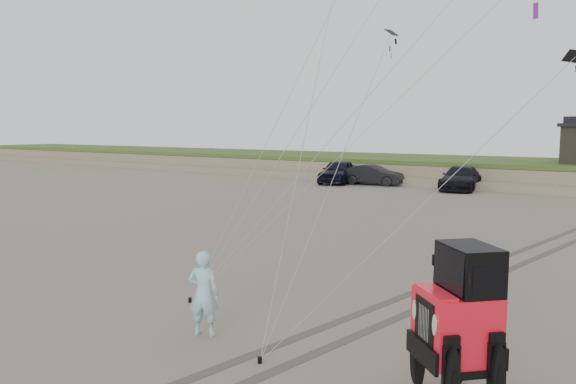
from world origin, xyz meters
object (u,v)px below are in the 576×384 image
Objects in this scene: truck_a at (338,172)px; man at (204,293)px; truck_b at (373,175)px; truck_c at (461,178)px; jeep at (456,340)px.

truck_a is 32.67m from man.
truck_b is 0.82× the size of truck_c.
truck_a is 3.01× the size of man.
truck_a reaches higher than truck_c.
truck_a is 35.01m from jeep.
truck_b is 2.61× the size of man.
truck_c is at bearing 152.15° from jeep.
man is at bearing -133.98° from jeep.
man is at bearing -167.97° from truck_b.
jeep reaches higher than truck_b.
truck_a is 2.81m from truck_b.
man is at bearing -89.97° from truck_c.
truck_a is at bearing 167.15° from jeep.
man is (-5.09, -0.25, -0.10)m from jeep.
truck_b is at bearing 162.89° from jeep.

